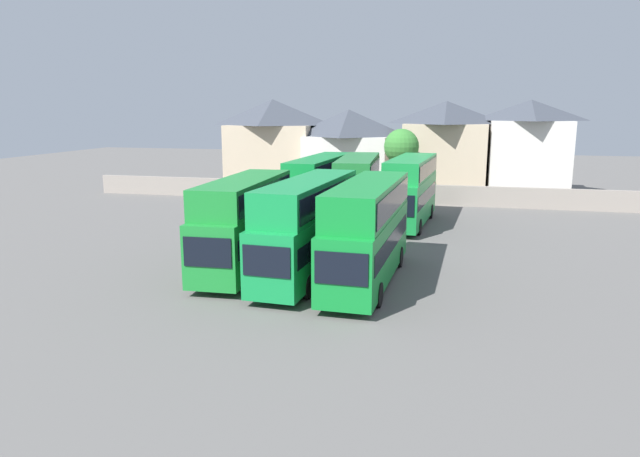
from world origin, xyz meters
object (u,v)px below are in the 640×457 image
(house_terrace_left, at_px, (273,142))
(house_terrace_centre, at_px, (348,149))
(bus_4, at_px, (320,186))
(tree_left_of_lot, at_px, (401,147))
(bus_1, at_px, (244,219))
(bus_5, at_px, (358,187))
(bus_2, at_px, (308,222))
(bus_6, at_px, (410,187))
(house_terrace_far_right, at_px, (528,147))
(bus_3, at_px, (368,227))
(house_terrace_right, at_px, (445,146))

(house_terrace_left, height_order, house_terrace_centre, house_terrace_left)
(bus_4, relative_size, house_terrace_left, 1.21)
(house_terrace_left, height_order, tree_left_of_lot, house_terrace_left)
(bus_1, xyz_separation_m, bus_4, (0.64, 14.16, 0.00))
(bus_5, xyz_separation_m, tree_left_of_lot, (1.91, 12.60, 2.17))
(bus_5, bearing_deg, house_terrace_left, -150.84)
(bus_2, xyz_separation_m, house_terrace_centre, (-4.23, 32.85, 1.50))
(house_terrace_left, bearing_deg, bus_6, -48.47)
(bus_4, bearing_deg, bus_1, -0.27)
(house_terrace_far_right, bearing_deg, bus_2, -112.76)
(bus_3, height_order, bus_4, bus_3)
(bus_6, relative_size, house_terrace_right, 1.15)
(house_terrace_left, bearing_deg, bus_4, -62.52)
(bus_1, bearing_deg, house_terrace_centre, 178.85)
(bus_4, bearing_deg, bus_5, 87.17)
(bus_1, bearing_deg, bus_4, 175.08)
(bus_5, height_order, house_terrace_right, house_terrace_right)
(bus_1, relative_size, house_terrace_right, 1.10)
(bus_4, bearing_deg, house_terrace_left, -150.22)
(house_terrace_right, xyz_separation_m, tree_left_of_lot, (-3.82, -6.41, 0.26))
(house_terrace_right, height_order, tree_left_of_lot, house_terrace_right)
(bus_6, relative_size, house_terrace_left, 1.08)
(bus_5, distance_m, tree_left_of_lot, 12.93)
(bus_4, xyz_separation_m, house_terrace_far_right, (16.79, 18.65, 2.00))
(bus_2, xyz_separation_m, bus_5, (0.06, 14.15, 0.00))
(bus_3, bearing_deg, bus_1, -94.26)
(bus_1, relative_size, bus_4, 0.86)
(tree_left_of_lot, bearing_deg, house_terrace_centre, 135.50)
(house_terrace_centre, height_order, house_terrace_right, house_terrace_right)
(bus_4, distance_m, house_terrace_left, 21.71)
(bus_2, relative_size, bus_3, 1.01)
(bus_1, height_order, bus_3, bus_3)
(bus_3, distance_m, tree_left_of_lot, 27.31)
(bus_6, xyz_separation_m, house_terrace_right, (1.87, 18.54, 1.91))
(bus_4, distance_m, bus_6, 6.83)
(house_terrace_left, distance_m, tree_left_of_lot, 16.35)
(bus_1, relative_size, tree_left_of_lot, 1.53)
(bus_4, relative_size, bus_6, 1.12)
(bus_3, xyz_separation_m, house_terrace_right, (2.66, 33.62, 1.90))
(bus_4, distance_m, bus_5, 2.98)
(bus_5, xyz_separation_m, house_terrace_far_right, (13.82, 18.92, 1.96))
(house_terrace_far_right, bearing_deg, house_terrace_centre, -179.29)
(bus_2, height_order, house_terrace_left, house_terrace_left)
(bus_4, bearing_deg, bus_2, 13.71)
(bus_2, height_order, house_terrace_right, house_terrace_right)
(bus_2, bearing_deg, house_terrace_right, 173.32)
(house_terrace_left, xyz_separation_m, house_terrace_right, (18.67, -0.43, -0.14))
(house_terrace_left, relative_size, house_terrace_far_right, 1.05)
(bus_1, distance_m, house_terrace_left, 34.68)
(bus_2, xyz_separation_m, bus_3, (3.14, -0.45, 0.01))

